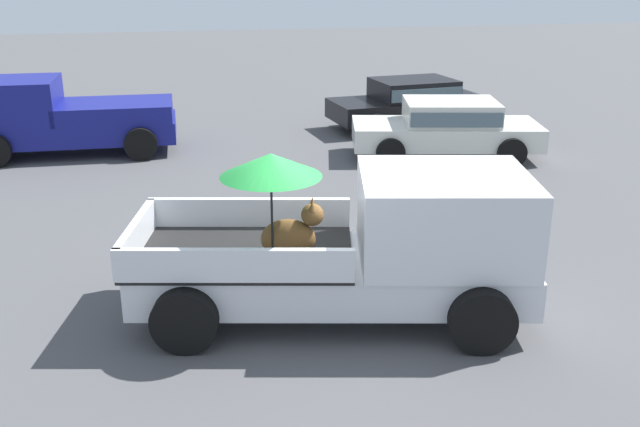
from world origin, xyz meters
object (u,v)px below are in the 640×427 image
pickup_truck_main (368,245)px  parked_sedan_near (411,101)px  parked_sedan_far (448,126)px  pickup_truck_red (62,117)px

pickup_truck_main → parked_sedan_near: size_ratio=1.19×
parked_sedan_near → parked_sedan_far: (-0.15, -3.12, 0.00)m
pickup_truck_red → parked_sedan_far: 9.06m
parked_sedan_near → parked_sedan_far: 3.13m
pickup_truck_main → parked_sedan_far: size_ratio=1.16×
parked_sedan_far → parked_sedan_near: bearing=-80.9°
pickup_truck_main → pickup_truck_red: 10.63m
parked_sedan_near → pickup_truck_red: bearing=-1.0°
parked_sedan_far → pickup_truck_main: bearing=73.8°
pickup_truck_main → pickup_truck_red: bearing=129.2°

